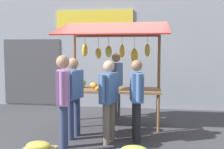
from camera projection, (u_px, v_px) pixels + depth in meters
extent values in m
plane|color=#38383D|center=(114.00, 125.00, 6.59)|extent=(40.00, 40.00, 0.00)
cube|color=#8C939E|center=(123.00, 53.00, 8.61)|extent=(9.00, 0.25, 3.40)
cube|color=yellow|center=(94.00, 19.00, 8.50)|extent=(2.40, 0.06, 0.56)
cube|color=#47474C|center=(32.00, 72.00, 8.95)|extent=(1.90, 0.04, 2.10)
cube|color=brown|center=(114.00, 90.00, 6.51)|extent=(2.20, 0.90, 0.05)
cylinder|color=brown|center=(67.00, 110.00, 6.31)|extent=(0.06, 0.06, 0.83)
cylinder|color=brown|center=(158.00, 113.00, 6.02)|extent=(0.06, 0.06, 0.83)
cylinder|color=brown|center=(76.00, 104.00, 7.08)|extent=(0.06, 0.06, 0.83)
cylinder|color=brown|center=(158.00, 106.00, 6.79)|extent=(0.06, 0.06, 0.83)
cylinder|color=brown|center=(75.00, 75.00, 7.03)|extent=(0.07, 0.07, 2.35)
cylinder|color=brown|center=(159.00, 76.00, 6.73)|extent=(0.07, 0.07, 2.35)
cylinder|color=brown|center=(116.00, 36.00, 6.79)|extent=(2.12, 0.06, 0.06)
cube|color=#B72D28|center=(113.00, 28.00, 6.24)|extent=(2.50, 1.46, 0.39)
cylinder|color=brown|center=(148.00, 40.00, 6.66)|extent=(0.01, 0.01, 0.20)
ellipsoid|color=gold|center=(147.00, 50.00, 6.68)|extent=(0.18, 0.20, 0.31)
cylinder|color=brown|center=(134.00, 42.00, 6.74)|extent=(0.01, 0.01, 0.31)
ellipsoid|color=yellow|center=(134.00, 56.00, 6.77)|extent=(0.22, 0.20, 0.36)
cylinder|color=brown|center=(122.00, 40.00, 6.74)|extent=(0.01, 0.01, 0.21)
ellipsoid|color=yellow|center=(122.00, 51.00, 6.76)|extent=(0.19, 0.20, 0.33)
cylinder|color=brown|center=(109.00, 41.00, 6.78)|extent=(0.01, 0.01, 0.24)
ellipsoid|color=#B2CC4C|center=(109.00, 51.00, 6.81)|extent=(0.17, 0.13, 0.30)
cylinder|color=brown|center=(98.00, 42.00, 6.88)|extent=(0.01, 0.01, 0.29)
ellipsoid|color=gold|center=(98.00, 53.00, 6.91)|extent=(0.19, 0.22, 0.28)
cylinder|color=brown|center=(85.00, 40.00, 6.90)|extent=(0.01, 0.01, 0.19)
ellipsoid|color=yellow|center=(85.00, 50.00, 6.92)|extent=(0.20, 0.20, 0.33)
sphere|color=#729E4C|center=(82.00, 84.00, 6.74)|extent=(0.20, 0.20, 0.20)
ellipsoid|color=orange|center=(94.00, 85.00, 6.68)|extent=(0.26, 0.23, 0.14)
ellipsoid|color=gold|center=(98.00, 88.00, 6.26)|extent=(0.19, 0.22, 0.10)
cylinder|color=#4C4C51|center=(118.00, 101.00, 7.43)|extent=(0.14, 0.14, 0.85)
cylinder|color=#4C4C51|center=(114.00, 103.00, 7.16)|extent=(0.14, 0.14, 0.85)
cube|color=#476B9E|center=(116.00, 75.00, 7.23)|extent=(0.31, 0.55, 0.60)
cylinder|color=#476B9E|center=(120.00, 73.00, 7.53)|extent=(0.09, 0.09, 0.56)
cylinder|color=#476B9E|center=(112.00, 75.00, 6.93)|extent=(0.09, 0.09, 0.56)
sphere|color=#A87A5B|center=(116.00, 58.00, 7.19)|extent=(0.23, 0.23, 0.23)
cylinder|color=beige|center=(116.00, 55.00, 7.19)|extent=(0.45, 0.45, 0.02)
cylinder|color=navy|center=(63.00, 130.00, 4.76)|extent=(0.14, 0.14, 0.85)
cylinder|color=navy|center=(64.00, 125.00, 5.03)|extent=(0.14, 0.14, 0.85)
cube|color=#93669E|center=(63.00, 87.00, 4.83)|extent=(0.35, 0.55, 0.60)
cylinder|color=#93669E|center=(62.00, 88.00, 4.52)|extent=(0.09, 0.09, 0.55)
cylinder|color=#93669E|center=(64.00, 84.00, 5.14)|extent=(0.09, 0.09, 0.55)
sphere|color=#A87A5B|center=(63.00, 62.00, 4.79)|extent=(0.23, 0.23, 0.23)
cylinder|color=#232328|center=(137.00, 123.00, 5.31)|extent=(0.14, 0.14, 0.79)
cylinder|color=#232328|center=(135.00, 119.00, 5.57)|extent=(0.14, 0.14, 0.79)
cube|color=#476B9E|center=(137.00, 87.00, 5.38)|extent=(0.30, 0.51, 0.56)
cylinder|color=#476B9E|center=(139.00, 88.00, 5.08)|extent=(0.09, 0.09, 0.52)
cylinder|color=#476B9E|center=(135.00, 84.00, 5.68)|extent=(0.09, 0.09, 0.52)
sphere|color=#8C664C|center=(137.00, 66.00, 5.34)|extent=(0.22, 0.22, 0.22)
cylinder|color=navy|center=(70.00, 120.00, 5.51)|extent=(0.14, 0.14, 0.81)
cylinder|color=navy|center=(77.00, 117.00, 5.76)|extent=(0.14, 0.14, 0.81)
cube|color=#476B9E|center=(73.00, 85.00, 5.57)|extent=(0.32, 0.53, 0.57)
cylinder|color=#476B9E|center=(66.00, 85.00, 5.28)|extent=(0.09, 0.09, 0.53)
cylinder|color=#476B9E|center=(80.00, 82.00, 5.85)|extent=(0.09, 0.09, 0.53)
sphere|color=#A87A5B|center=(73.00, 64.00, 5.53)|extent=(0.22, 0.22, 0.22)
cylinder|color=#726656|center=(106.00, 124.00, 5.21)|extent=(0.14, 0.14, 0.79)
cylinder|color=#726656|center=(111.00, 121.00, 5.45)|extent=(0.14, 0.14, 0.79)
cube|color=#476B9E|center=(109.00, 88.00, 5.27)|extent=(0.33, 0.52, 0.56)
cylinder|color=#476B9E|center=(103.00, 89.00, 4.99)|extent=(0.09, 0.09, 0.52)
cylinder|color=#476B9E|center=(115.00, 85.00, 5.55)|extent=(0.09, 0.09, 0.52)
sphere|color=tan|center=(109.00, 66.00, 5.24)|extent=(0.22, 0.22, 0.22)
ellipsoid|color=gold|center=(38.00, 145.00, 4.16)|extent=(0.38, 0.27, 0.12)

